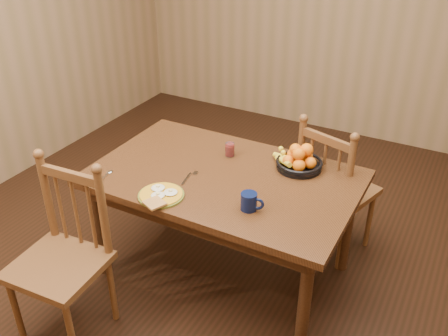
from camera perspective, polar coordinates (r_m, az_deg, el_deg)
The scene contains 10 objects.
room at distance 2.78m, azimuth -0.00°, elevation 9.88°, with size 4.52×5.02×2.72m.
dining_table at distance 3.08m, azimuth -0.00°, elevation -2.17°, with size 1.60×1.00×0.75m.
chair_far at distance 3.46m, azimuth 12.41°, elevation -2.43°, with size 0.56×0.55×1.01m.
chair_near at distance 2.93m, azimuth -17.94°, elevation -9.78°, with size 0.50×0.48×1.03m.
breakfast_plate at distance 2.85m, azimuth -7.23°, elevation -3.08°, with size 0.26×0.30×0.04m.
fork at distance 3.02m, azimuth -3.99°, elevation -1.01°, with size 0.05×0.18×0.00m.
spoon at distance 3.12m, azimuth -13.17°, elevation -0.64°, with size 0.05×0.16×0.01m.
coffee_mug at distance 2.70m, azimuth 2.94°, elevation -3.84°, with size 0.13×0.09×0.10m.
juice_glass at distance 3.23m, azimuth 0.67°, elevation 2.09°, with size 0.06×0.06×0.09m.
fruit_bowl at distance 3.12m, azimuth 8.53°, elevation 0.89°, with size 0.32×0.29×0.17m.
Camera 1 is at (1.24, -2.29, 2.31)m, focal length 40.00 mm.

